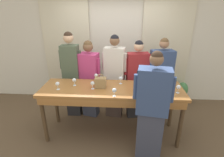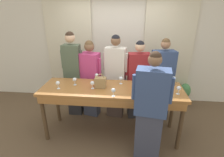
{
  "view_description": "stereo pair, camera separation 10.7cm",
  "coord_description": "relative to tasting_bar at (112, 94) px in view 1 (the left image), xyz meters",
  "views": [
    {
      "loc": [
        0.18,
        -2.8,
        2.31
      ],
      "look_at": [
        0.0,
        0.08,
        1.13
      ],
      "focal_mm": 28.0,
      "sensor_mm": 36.0,
      "label": 1
    },
    {
      "loc": [
        0.29,
        -2.8,
        2.31
      ],
      "look_at": [
        0.0,
        0.08,
        1.13
      ],
      "focal_mm": 28.0,
      "sensor_mm": 36.0,
      "label": 2
    }
  ],
  "objects": [
    {
      "name": "guest_navy_coat",
      "position": [
        0.98,
        0.65,
        0.01
      ],
      "size": [
        0.56,
        0.33,
        1.77
      ],
      "color": "#28282D",
      "rests_on": "ground_plane"
    },
    {
      "name": "handbag",
      "position": [
        -0.2,
        0.03,
        0.2
      ],
      "size": [
        0.2,
        0.13,
        0.26
      ],
      "color": "#997A4C",
      "rests_on": "tasting_bar"
    },
    {
      "name": "ground_plane",
      "position": [
        0.0,
        0.02,
        -0.88
      ],
      "size": [
        18.0,
        18.0,
        0.0
      ],
      "primitive_type": "plane",
      "color": "brown"
    },
    {
      "name": "wine_glass_front_left",
      "position": [
        0.06,
        -0.28,
        0.2
      ],
      "size": [
        0.07,
        0.07,
        0.14
      ],
      "color": "white",
      "rests_on": "tasting_bar"
    },
    {
      "name": "pen",
      "position": [
        0.4,
        -0.26,
        0.11
      ],
      "size": [
        0.09,
        0.09,
        0.01
      ],
      "color": "#193399",
      "rests_on": "tasting_bar"
    },
    {
      "name": "wine_glass_center_left",
      "position": [
        -0.93,
        -0.09,
        0.2
      ],
      "size": [
        0.07,
        0.07,
        0.14
      ],
      "color": "white",
      "rests_on": "tasting_bar"
    },
    {
      "name": "tasting_bar",
      "position": [
        0.0,
        0.0,
        0.0
      ],
      "size": [
        2.52,
        0.75,
        0.98
      ],
      "color": "#9E6633",
      "rests_on": "ground_plane"
    },
    {
      "name": "wine_glass_center_right",
      "position": [
        -0.69,
        0.09,
        0.2
      ],
      "size": [
        0.07,
        0.07,
        0.14
      ],
      "color": "white",
      "rests_on": "tasting_bar"
    },
    {
      "name": "wine_glass_back_left",
      "position": [
        1.12,
        -0.1,
        0.2
      ],
      "size": [
        0.07,
        0.07,
        0.14
      ],
      "color": "white",
      "rests_on": "tasting_bar"
    },
    {
      "name": "curtain_panel_right",
      "position": [
        1.21,
        1.49,
        0.46
      ],
      "size": [
        1.16,
        0.03,
        2.69
      ],
      "color": "beige",
      "rests_on": "ground_plane"
    },
    {
      "name": "wine_glass_front_mid",
      "position": [
        1.14,
        0.33,
        0.2
      ],
      "size": [
        0.07,
        0.07,
        0.14
      ],
      "color": "white",
      "rests_on": "tasting_bar"
    },
    {
      "name": "wine_glass_front_right",
      "position": [
        0.16,
        0.22,
        0.2
      ],
      "size": [
        0.07,
        0.07,
        0.14
      ],
      "color": "white",
      "rests_on": "tasting_bar"
    },
    {
      "name": "wine_bottle",
      "position": [
        0.44,
        0.01,
        0.23
      ],
      "size": [
        0.08,
        0.08,
        0.34
      ],
      "color": "black",
      "rests_on": "tasting_bar"
    },
    {
      "name": "wine_glass_back_mid",
      "position": [
        -0.32,
        0.35,
        0.2
      ],
      "size": [
        0.07,
        0.07,
        0.14
      ],
      "color": "white",
      "rests_on": "tasting_bar"
    },
    {
      "name": "guest_olive_jacket",
      "position": [
        -0.9,
        0.65,
        0.1
      ],
      "size": [
        0.46,
        0.24,
        1.88
      ],
      "color": "#28282D",
      "rests_on": "ground_plane"
    },
    {
      "name": "potted_plant",
      "position": [
        1.68,
        1.24,
        -0.56
      ],
      "size": [
        0.26,
        0.26,
        0.6
      ],
      "color": "#935B3D",
      "rests_on": "ground_plane"
    },
    {
      "name": "guest_cream_sweater",
      "position": [
        0.02,
        0.65,
        0.06
      ],
      "size": [
        0.53,
        0.29,
        1.83
      ],
      "color": "#473833",
      "rests_on": "ground_plane"
    },
    {
      "name": "guest_pink_top",
      "position": [
        -0.52,
        0.65,
        -0.01
      ],
      "size": [
        0.5,
        0.34,
        1.71
      ],
      "color": "#383D51",
      "rests_on": "ground_plane"
    },
    {
      "name": "wine_glass_center_mid",
      "position": [
        -0.33,
        -0.03,
        0.2
      ],
      "size": [
        0.07,
        0.07,
        0.14
      ],
      "color": "white",
      "rests_on": "tasting_bar"
    },
    {
      "name": "host_pouring",
      "position": [
        0.63,
        -0.53,
        0.02
      ],
      "size": [
        0.57,
        0.32,
        1.8
      ],
      "color": "#383D51",
      "rests_on": "ground_plane"
    },
    {
      "name": "guest_striped_shirt",
      "position": [
        0.49,
        0.65,
        -0.0
      ],
      "size": [
        0.55,
        0.28,
        1.72
      ],
      "color": "#28282D",
      "rests_on": "ground_plane"
    },
    {
      "name": "wall_back",
      "position": [
        0.0,
        1.55,
        0.52
      ],
      "size": [
        12.0,
        0.06,
        2.8
      ],
      "color": "silver",
      "rests_on": "ground_plane"
    },
    {
      "name": "curtain_panel_left",
      "position": [
        -1.21,
        1.49,
        0.46
      ],
      "size": [
        1.16,
        0.03,
        2.69
      ],
      "color": "beige",
      "rests_on": "ground_plane"
    }
  ]
}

